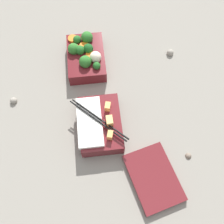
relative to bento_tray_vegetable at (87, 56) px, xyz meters
name	(u,v)px	position (x,y,z in m)	size (l,w,h in m)	color
ground_plane	(98,93)	(0.14, 0.03, -0.03)	(3.00, 3.00, 0.00)	gray
bento_tray_vegetable	(87,56)	(0.00, 0.00, 0.00)	(0.19, 0.13, 0.08)	maroon
bento_tray_rice	(99,124)	(0.26, 0.02, 0.00)	(0.19, 0.16, 0.08)	maroon
bento_lid	(155,177)	(0.44, 0.16, -0.03)	(0.18, 0.13, 0.02)	maroon
pebble_0	(15,101)	(0.14, -0.25, -0.03)	(0.02, 0.02, 0.02)	gray
pebble_1	(171,53)	(0.00, 0.31, -0.03)	(0.02, 0.02, 0.02)	gray
pebble_2	(190,155)	(0.39, 0.28, -0.03)	(0.02, 0.02, 0.02)	#7A6B5B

